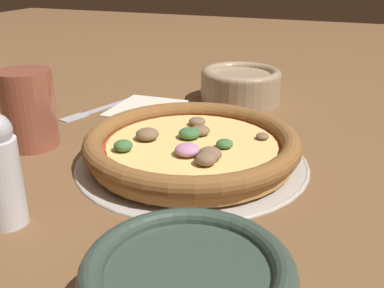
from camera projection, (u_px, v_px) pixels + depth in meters
The scene contains 8 objects.
ground_plane at pixel (192, 162), 0.59m from camera, with size 3.00×3.00×0.00m, color brown.
pizza_tray at pixel (192, 160), 0.59m from camera, with size 0.30×0.30×0.01m.
pizza at pixel (192, 145), 0.58m from camera, with size 0.28×0.28×0.04m.
bowl_far at pixel (241, 84), 0.82m from camera, with size 0.15×0.15×0.06m.
drinking_cup at pixel (29, 109), 0.62m from camera, with size 0.07×0.07×0.11m.
napkin at pixel (146, 107), 0.79m from camera, with size 0.12×0.13×0.01m.
fork at pixel (98, 109), 0.79m from camera, with size 0.07×0.17×0.00m.
pepper_shaker at pixel (1, 171), 0.43m from camera, with size 0.04×0.04×0.12m.
Camera 1 is at (-0.19, 0.50, 0.25)m, focal length 42.00 mm.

